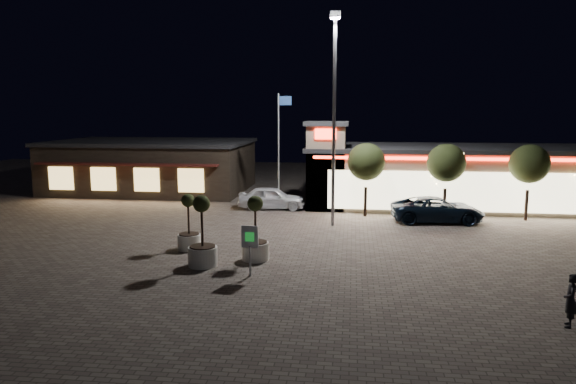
# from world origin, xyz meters

# --- Properties ---
(ground) EXTENTS (90.00, 90.00, 0.00)m
(ground) POSITION_xyz_m (0.00, 0.00, 0.00)
(ground) COLOR #6B6056
(ground) RESTS_ON ground
(retail_building) EXTENTS (20.40, 8.40, 6.10)m
(retail_building) POSITION_xyz_m (9.51, 15.82, 2.21)
(retail_building) COLOR gray
(retail_building) RESTS_ON ground
(restaurant_building) EXTENTS (16.40, 11.00, 4.30)m
(restaurant_building) POSITION_xyz_m (-14.00, 19.97, 2.16)
(restaurant_building) COLOR #382D23
(restaurant_building) RESTS_ON ground
(floodlight_pole) EXTENTS (0.60, 0.40, 12.38)m
(floodlight_pole) POSITION_xyz_m (2.00, 8.00, 7.02)
(floodlight_pole) COLOR gray
(floodlight_pole) RESTS_ON ground
(flagpole) EXTENTS (0.95, 0.10, 8.00)m
(flagpole) POSITION_xyz_m (-1.90, 13.00, 4.74)
(flagpole) COLOR white
(flagpole) RESTS_ON ground
(string_tree_a) EXTENTS (2.42, 2.42, 4.79)m
(string_tree_a) POSITION_xyz_m (4.00, 11.00, 3.56)
(string_tree_a) COLOR #332319
(string_tree_a) RESTS_ON ground
(string_tree_b) EXTENTS (2.42, 2.42, 4.79)m
(string_tree_b) POSITION_xyz_m (9.00, 11.00, 3.56)
(string_tree_b) COLOR #332319
(string_tree_b) RESTS_ON ground
(string_tree_c) EXTENTS (2.42, 2.42, 4.79)m
(string_tree_c) POSITION_xyz_m (14.00, 11.00, 3.56)
(string_tree_c) COLOR #332319
(string_tree_c) RESTS_ON ground
(pickup_truck) EXTENTS (5.81, 3.04, 1.56)m
(pickup_truck) POSITION_xyz_m (8.39, 9.85, 0.78)
(pickup_truck) COLOR black
(pickup_truck) RESTS_ON ground
(white_sedan) EXTENTS (4.82, 2.27, 1.59)m
(white_sedan) POSITION_xyz_m (-2.45, 12.69, 0.80)
(white_sedan) COLOR white
(white_sedan) RESTS_ON ground
(pedestrian) EXTENTS (0.58, 0.73, 1.75)m
(pedestrian) POSITION_xyz_m (10.10, -5.69, 0.88)
(pedestrian) COLOR black
(pedestrian) RESTS_ON ground
(planter_left) EXTENTS (1.15, 1.15, 2.82)m
(planter_left) POSITION_xyz_m (-4.86, 1.71, 0.87)
(planter_left) COLOR silver
(planter_left) RESTS_ON ground
(planter_mid) EXTENTS (1.30, 1.30, 3.20)m
(planter_mid) POSITION_xyz_m (-3.40, -0.86, 0.99)
(planter_mid) COLOR silver
(planter_mid) RESTS_ON ground
(planter_right) EXTENTS (1.23, 1.23, 3.01)m
(planter_right) POSITION_xyz_m (-1.24, 0.37, 0.93)
(planter_right) COLOR silver
(planter_right) RESTS_ON ground
(valet_sign) EXTENTS (0.71, 0.13, 2.15)m
(valet_sign) POSITION_xyz_m (-1.03, -2.00, 1.51)
(valet_sign) COLOR gray
(valet_sign) RESTS_ON ground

